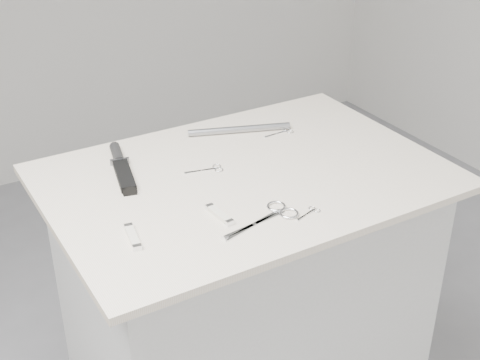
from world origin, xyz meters
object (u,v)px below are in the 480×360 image
tiny_scissors (310,212)px  sheathed_knife (121,165)px  embroidery_scissors_a (210,169)px  plinth (245,317)px  pocket_knife_b (219,214)px  large_shears (273,215)px  metal_rail (239,129)px  embroidery_scissors_b (282,132)px  pocket_knife_a (133,237)px

tiny_scissors → sheathed_knife: 0.52m
embroidery_scissors_a → sheathed_knife: 0.23m
embroidery_scissors_a → plinth: bearing=-31.3°
sheathed_knife → pocket_knife_b: bearing=-149.6°
large_shears → metal_rail: 0.46m
embroidery_scissors_a → pocket_knife_b: bearing=-100.4°
plinth → metal_rail: bearing=63.4°
embroidery_scissors_b → metal_rail: metal_rail is taller
large_shears → tiny_scissors: size_ratio=2.77×
embroidery_scissors_b → tiny_scissors: (-0.19, -0.40, -0.00)m
sheathed_knife → pocket_knife_a: (-0.10, -0.32, -0.00)m
plinth → embroidery_scissors_b: bearing=36.4°
plinth → tiny_scissors: bearing=-82.7°
tiny_scissors → pocket_knife_a: size_ratio=0.74×
sheathed_knife → pocket_knife_a: size_ratio=2.55×
pocket_knife_a → metal_rail: metal_rail is taller
embroidery_scissors_a → pocket_knife_a: (-0.29, -0.20, 0.00)m
pocket_knife_b → metal_rail: size_ratio=0.32×
metal_rail → sheathed_knife: bearing=-175.0°
tiny_scissors → sheathed_knife: sheathed_knife is taller
large_shears → metal_rail: size_ratio=0.69×
large_shears → embroidery_scissors_b: size_ratio=2.16×
pocket_knife_a → pocket_knife_b: 0.21m
pocket_knife_b → large_shears: bearing=-123.6°
embroidery_scissors_a → metal_rail: 0.24m
plinth → pocket_knife_b: (-0.16, -0.15, 0.48)m
embroidery_scissors_a → metal_rail: bearing=53.4°
plinth → sheathed_knife: (-0.26, 0.19, 0.48)m
large_shears → embroidery_scissors_b: bearing=42.3°
plinth → pocket_knife_b: 0.52m
embroidery_scissors_a → pocket_knife_a: size_ratio=1.01×
plinth → sheathed_knife: size_ratio=3.55×
plinth → embroidery_scissors_b: embroidery_scissors_b is taller
plinth → pocket_knife_a: pocket_knife_a is taller
sheathed_knife → embroidery_scissors_a: bearing=-109.9°
plinth → pocket_knife_a: bearing=-160.3°
sheathed_knife → pocket_knife_b: size_ratio=2.65×
embroidery_scissors_b → plinth: bearing=-146.3°
tiny_scissors → metal_rail: 0.47m
sheathed_knife → metal_rail: sheathed_knife is taller
pocket_knife_b → embroidery_scissors_a: bearing=-27.2°
tiny_scissors → metal_rail: metal_rail is taller
embroidery_scissors_a → embroidery_scissors_b: 0.30m
pocket_knife_b → embroidery_scissors_b: bearing=-55.3°
tiny_scissors → pocket_knife_a: (-0.39, 0.11, 0.00)m
plinth → embroidery_scissors_a: size_ratio=8.93×
embroidery_scissors_b → metal_rail: 0.12m
embroidery_scissors_b → metal_rail: bearing=146.5°
plinth → sheathed_knife: 0.58m
sheathed_knife → plinth: bearing=-113.0°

